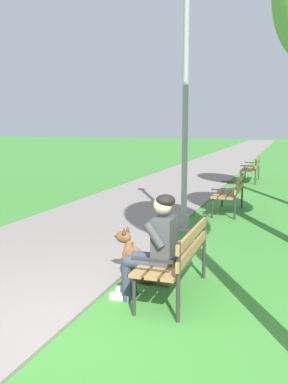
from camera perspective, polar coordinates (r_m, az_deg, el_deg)
ground_plane at (r=4.43m, az=-8.83°, el=-18.40°), size 120.00×120.00×0.00m
paved_path at (r=27.80m, az=11.04°, el=4.49°), size 3.25×60.00×0.04m
park_bench_near at (r=5.22m, az=4.41°, el=-8.00°), size 0.55×1.50×0.85m
park_bench_mid at (r=10.20m, az=11.22°, el=0.13°), size 0.55×1.50×0.85m
park_bench_far at (r=15.91m, az=13.84°, el=3.10°), size 0.55×1.50×0.85m
person_seated_on_near_bench at (r=5.00m, az=1.44°, el=-6.70°), size 0.74×0.49×1.25m
dog_brown at (r=5.73m, az=-0.69°, el=-9.07°), size 0.83×0.36×0.71m
lamp_post_near at (r=8.30m, az=5.40°, el=11.65°), size 0.24×0.24×4.72m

